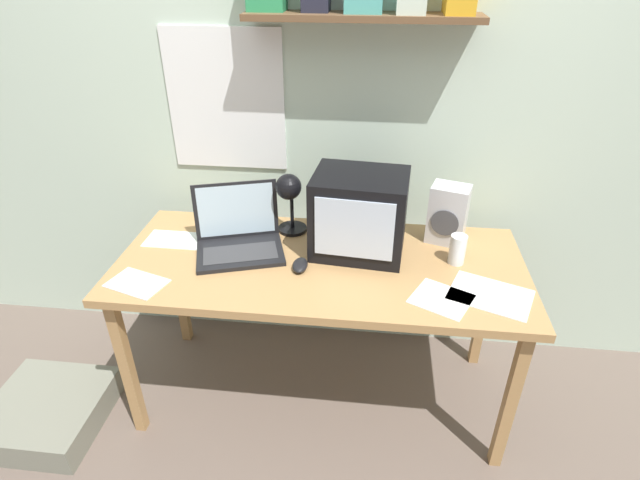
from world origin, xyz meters
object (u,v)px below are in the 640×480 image
Objects in this scene: computer_mouse at (300,265)px; crt_monitor at (359,214)px; corner_desk at (320,274)px; laptop at (238,234)px; loose_paper_near_laptop at (137,283)px; floor_cushion at (48,412)px; juice_glass at (457,251)px; space_heater at (448,214)px; printed_handout at (178,240)px; loose_paper_near_monitor at (490,295)px; open_notebook at (441,299)px; desk_lamp at (289,194)px.

crt_monitor is at bearing 37.70° from computer_mouse.
laptop reaches higher than corner_desk.
floor_cushion is (-0.51, -0.09, -0.69)m from loose_paper_near_laptop.
corner_desk is 13.39× the size of juice_glass.
space_heater is (0.87, 0.16, 0.06)m from laptop.
laptop is at bearing 25.06° from floor_cushion.
corner_desk is 3.95× the size of laptop.
space_heater is at bearing 21.21° from loose_paper_near_laptop.
laptop is at bearing -5.39° from printed_handout.
loose_paper_near_monitor is (0.50, -0.27, -0.17)m from crt_monitor.
printed_handout and loose_paper_near_laptop have the same top height.
crt_monitor is 1.55× the size of space_heater.
corner_desk is 5.91× the size of printed_handout.
juice_glass is 0.50× the size of loose_paper_near_laptop.
corner_desk is at bearing 166.22° from loose_paper_near_monitor.
laptop is 0.90m from juice_glass.
laptop is 1.69× the size of loose_paper_near_laptop.
crt_monitor is 0.32m from computer_mouse.
laptop is at bearing 167.25° from loose_paper_near_monitor.
space_heater is at bearing 23.64° from corner_desk.
open_notebook is at bearing -35.71° from laptop.
corner_desk is at bearing 156.55° from open_notebook.
juice_glass is 0.48× the size of space_heater.
desk_lamp is (0.20, 0.12, 0.14)m from laptop.
space_heater is 2.44× the size of computer_mouse.
printed_handout is (-0.48, -0.09, -0.20)m from desk_lamp.
desk_lamp is 0.32m from computer_mouse.
desk_lamp is at bearing 128.99° from corner_desk.
loose_paper_near_laptop reaches higher than corner_desk.
space_heater is at bearing 2.95° from desk_lamp.
juice_glass is 1.17× the size of computer_mouse.
corner_desk is 0.65m from printed_handout.
loose_paper_near_laptop is (-1.33, -0.08, 0.00)m from loose_paper_near_monitor.
laptop is 0.88× the size of floor_cushion.
loose_paper_near_laptop is (-0.68, -0.24, 0.07)m from corner_desk.
corner_desk is 1.38m from floor_cushion.
corner_desk is 0.72m from loose_paper_near_laptop.
computer_mouse is 0.38× the size of printed_handout.
floor_cushion is (-1.71, -0.55, -0.81)m from space_heater.
juice_glass is at bearing -1.99° from printed_handout.
computer_mouse is 0.31× the size of loose_paper_near_monitor.
laptop reaches higher than space_heater.
corner_desk is 0.36m from desk_lamp.
desk_lamp is 1.20× the size of loose_paper_near_laptop.
juice_glass is at bearing 12.21° from floor_cushion.
printed_handout is 1.13× the size of loose_paper_near_laptop.
space_heater is 1.29m from loose_paper_near_laptop.
loose_paper_near_laptop is (-0.04, -0.33, 0.00)m from printed_handout.
crt_monitor is at bearing 135.82° from open_notebook.
crt_monitor is 1.60× the size of loose_paper_near_laptop.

